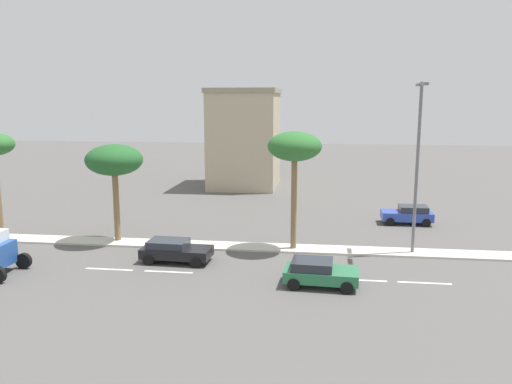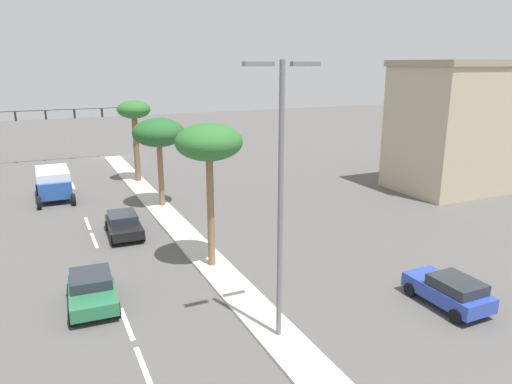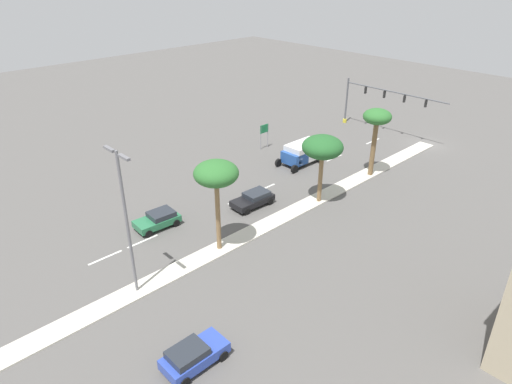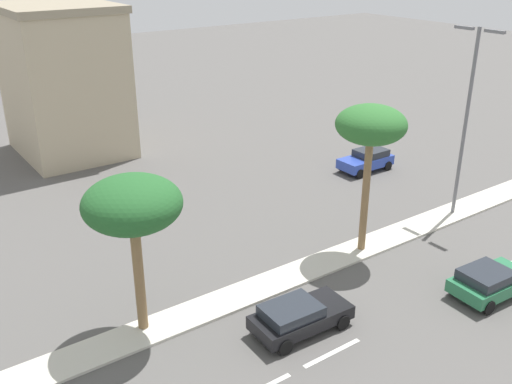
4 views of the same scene
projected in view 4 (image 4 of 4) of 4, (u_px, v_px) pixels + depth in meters
ground_plane at (374, 244)px, 30.33m from camera, size 160.00×160.00×0.00m
median_curb at (488, 199)px, 35.58m from camera, size 1.80×89.01×0.12m
lane_stripe_left at (332, 353)px, 22.25m from camera, size 0.20×2.80×0.01m
lane_stripe_near at (496, 270)px, 27.91m from camera, size 0.20×2.80×0.01m
commercial_building at (64, 81)px, 41.90m from camera, size 9.09×7.41×10.73m
palm_tree_left at (132, 206)px, 21.47m from camera, size 3.78×3.78×6.53m
palm_tree_inboard at (371, 127)px, 27.16m from camera, size 3.39×3.39×7.50m
street_lamp_mid at (467, 110)px, 31.33m from camera, size 2.90×0.24×10.47m
sedan_green_far at (490, 281)px, 25.64m from camera, size 2.25×3.91×1.36m
sedan_blue_leading at (367, 160)px, 40.00m from camera, size 1.94×3.85×1.44m
sedan_black_right at (299, 316)px, 23.27m from camera, size 2.13×4.19×1.32m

